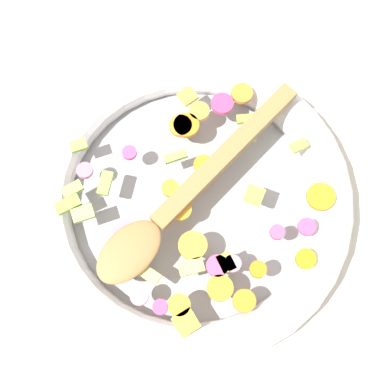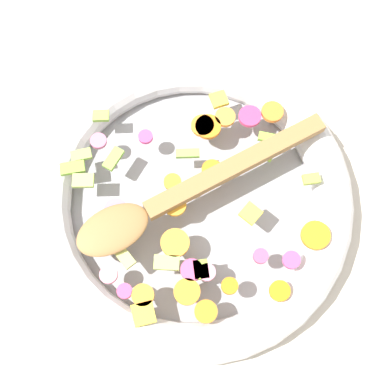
{
  "view_description": "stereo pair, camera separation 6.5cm",
  "coord_description": "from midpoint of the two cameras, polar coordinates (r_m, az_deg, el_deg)",
  "views": [
    {
      "loc": [
        -0.09,
        -0.19,
        0.67
      ],
      "look_at": [
        0.0,
        0.0,
        0.05
      ],
      "focal_mm": 50.0,
      "sensor_mm": 36.0,
      "label": 1
    },
    {
      "loc": [
        -0.02,
        -0.21,
        0.67
      ],
      "look_at": [
        0.0,
        0.0,
        0.05
      ],
      "focal_mm": 50.0,
      "sensor_mm": 36.0,
      "label": 2
    }
  ],
  "objects": [
    {
      "name": "wooden_spoon",
      "position": [
        0.64,
        1.34,
        -0.87
      ],
      "size": [
        0.32,
        0.16,
        0.01
      ],
      "color": "olive",
      "rests_on": "chopped_vegetables"
    },
    {
      "name": "ground_plane",
      "position": [
        0.7,
        2.64,
        -1.7
      ],
      "size": [
        4.0,
        4.0,
        0.0
      ],
      "primitive_type": "plane",
      "color": "beige"
    },
    {
      "name": "skillet",
      "position": [
        0.68,
        2.72,
        -1.16
      ],
      "size": [
        0.41,
        0.41,
        0.05
      ],
      "color": "gray",
      "rests_on": "ground_plane"
    },
    {
      "name": "chopped_vegetables",
      "position": [
        0.65,
        3.05,
        -1.91
      ],
      "size": [
        0.32,
        0.29,
        0.01
      ],
      "color": "orange",
      "rests_on": "skillet"
    }
  ]
}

